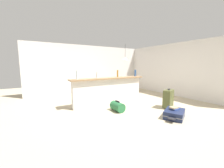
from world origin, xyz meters
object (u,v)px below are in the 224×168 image
(suitcase_flat_navy, at_px, (174,114))
(bottle_clear, at_px, (77,75))
(duffel_bag_green, at_px, (117,106))
(bottle_blue, at_px, (135,73))
(pendant_lamp, at_px, (125,59))
(bottle_amber, at_px, (118,73))
(bottle_white, at_px, (97,75))
(suitcase_upright_olive, at_px, (168,99))
(dining_table, at_px, (124,81))
(dining_chair_near_partition, at_px, (131,85))
(book_stack, at_px, (174,108))

(suitcase_flat_navy, bearing_deg, bottle_clear, 133.91)
(bottle_clear, xyz_separation_m, duffel_bag_green, (1.02, -0.87, -1.00))
(bottle_blue, height_order, suitcase_flat_navy, bottle_blue)
(bottle_blue, height_order, pendant_lamp, pendant_lamp)
(bottle_amber, height_order, pendant_lamp, pendant_lamp)
(bottle_white, bearing_deg, suitcase_upright_olive, -38.79)
(bottle_amber, distance_m, duffel_bag_green, 1.47)
(bottle_amber, relative_size, suitcase_upright_olive, 0.41)
(dining_table, distance_m, suitcase_upright_olive, 2.76)
(bottle_white, xyz_separation_m, bottle_amber, (0.86, -0.03, 0.03))
(bottle_white, bearing_deg, bottle_blue, -1.69)
(bottle_amber, bearing_deg, bottle_clear, -178.95)
(suitcase_upright_olive, bearing_deg, suitcase_flat_navy, -132.15)
(bottle_clear, height_order, pendant_lamp, pendant_lamp)
(bottle_amber, bearing_deg, bottle_blue, -1.31)
(dining_chair_near_partition, bearing_deg, book_stack, -103.82)
(dining_table, bearing_deg, bottle_white, -150.44)
(dining_table, bearing_deg, suitcase_flat_navy, -102.26)
(suitcase_flat_navy, relative_size, duffel_bag_green, 1.83)
(duffel_bag_green, bearing_deg, bottle_clear, 139.36)
(bottle_white, distance_m, bottle_blue, 1.73)
(bottle_white, xyz_separation_m, pendant_lamp, (2.05, 1.11, 0.66))
(suitcase_upright_olive, bearing_deg, dining_chair_near_partition, 86.56)
(suitcase_upright_olive, xyz_separation_m, book_stack, (-0.57, -0.63, -0.07))
(bottle_white, relative_size, book_stack, 0.87)
(bottle_clear, xyz_separation_m, pendant_lamp, (2.80, 1.17, 0.63))
(pendant_lamp, bearing_deg, bottle_white, -151.60)
(suitcase_upright_olive, bearing_deg, bottle_white, 141.21)
(bottle_blue, bearing_deg, suitcase_flat_navy, -100.26)
(pendant_lamp, distance_m, book_stack, 3.70)
(dining_table, bearing_deg, bottle_amber, -135.25)
(bottle_blue, xyz_separation_m, book_stack, (-0.36, -2.14, -0.88))
(dining_table, distance_m, dining_chair_near_partition, 0.52)
(bottle_blue, bearing_deg, bottle_amber, 178.69)
(dining_table, height_order, book_stack, dining_table)
(bottle_white, height_order, bottle_blue, bottle_blue)
(suitcase_upright_olive, relative_size, book_stack, 2.66)
(bottle_clear, relative_size, suitcase_upright_olive, 0.43)
(bottle_clear, distance_m, book_stack, 3.14)
(bottle_clear, height_order, suitcase_flat_navy, bottle_clear)
(dining_table, distance_m, duffel_bag_green, 2.82)
(bottle_amber, distance_m, pendant_lamp, 1.76)
(bottle_amber, xyz_separation_m, suitcase_flat_navy, (0.48, -2.20, -1.03))
(bottle_amber, relative_size, book_stack, 1.09)
(bottle_white, relative_size, bottle_blue, 0.82)
(pendant_lamp, distance_m, suitcase_upright_olive, 3.04)
(bottle_clear, height_order, bottle_amber, bottle_clear)
(bottle_clear, height_order, suitcase_upright_olive, bottle_clear)
(bottle_white, bearing_deg, duffel_bag_green, -73.92)
(bottle_amber, height_order, duffel_bag_green, bottle_amber)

